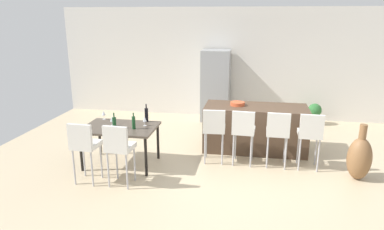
# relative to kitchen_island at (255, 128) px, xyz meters

# --- Properties ---
(ground_plane) EXTENTS (10.00, 10.00, 0.00)m
(ground_plane) POSITION_rel_kitchen_island_xyz_m (-0.34, -0.68, -0.46)
(ground_plane) COLOR #C6B28E
(back_wall) EXTENTS (10.00, 0.12, 2.90)m
(back_wall) POSITION_rel_kitchen_island_xyz_m (-0.34, 2.46, 0.99)
(back_wall) COLOR silver
(back_wall) RESTS_ON ground_plane
(kitchen_island) EXTENTS (2.06, 0.87, 0.92)m
(kitchen_island) POSITION_rel_kitchen_island_xyz_m (0.00, 0.00, 0.00)
(kitchen_island) COLOR #4C3828
(kitchen_island) RESTS_ON ground_plane
(bar_chair_left) EXTENTS (0.42, 0.42, 1.05)m
(bar_chair_left) POSITION_rel_kitchen_island_xyz_m (-0.75, -0.82, 0.24)
(bar_chair_left) COLOR silver
(bar_chair_left) RESTS_ON ground_plane
(bar_chair_middle) EXTENTS (0.42, 0.42, 1.05)m
(bar_chair_middle) POSITION_rel_kitchen_island_xyz_m (-0.22, -0.82, 0.24)
(bar_chair_middle) COLOR silver
(bar_chair_middle) RESTS_ON ground_plane
(bar_chair_right) EXTENTS (0.41, 0.41, 1.05)m
(bar_chair_right) POSITION_rel_kitchen_island_xyz_m (0.39, -0.82, 0.24)
(bar_chair_right) COLOR silver
(bar_chair_right) RESTS_ON ground_plane
(bar_chair_far) EXTENTS (0.41, 0.41, 1.05)m
(bar_chair_far) POSITION_rel_kitchen_island_xyz_m (0.95, -0.82, 0.24)
(bar_chair_far) COLOR silver
(bar_chair_far) RESTS_ON ground_plane
(dining_table) EXTENTS (1.31, 0.90, 0.74)m
(dining_table) POSITION_rel_kitchen_island_xyz_m (-2.43, -1.21, 0.21)
(dining_table) COLOR #4C4238
(dining_table) RESTS_ON ground_plane
(dining_chair_near) EXTENTS (0.42, 0.42, 1.05)m
(dining_chair_near) POSITION_rel_kitchen_island_xyz_m (-2.73, -2.02, 0.24)
(dining_chair_near) COLOR silver
(dining_chair_near) RESTS_ON ground_plane
(dining_chair_far) EXTENTS (0.42, 0.42, 1.05)m
(dining_chair_far) POSITION_rel_kitchen_island_xyz_m (-2.14, -2.02, 0.24)
(dining_chair_far) COLOR silver
(dining_chair_far) RESTS_ON ground_plane
(wine_bottle_end) EXTENTS (0.06, 0.06, 0.30)m
(wine_bottle_end) POSITION_rel_kitchen_island_xyz_m (-2.13, -1.29, 0.40)
(wine_bottle_end) COLOR #194723
(wine_bottle_end) RESTS_ON dining_table
(wine_bottle_middle) EXTENTS (0.07, 0.07, 0.34)m
(wine_bottle_middle) POSITION_rel_kitchen_island_xyz_m (-2.04, -0.82, 0.42)
(wine_bottle_middle) COLOR black
(wine_bottle_middle) RESTS_ON dining_table
(wine_bottle_right) EXTENTS (0.07, 0.07, 0.29)m
(wine_bottle_right) POSITION_rel_kitchen_island_xyz_m (-2.48, -1.33, 0.39)
(wine_bottle_right) COLOR #194723
(wine_bottle_right) RESTS_ON dining_table
(wine_glass_left) EXTENTS (0.07, 0.07, 0.17)m
(wine_glass_left) POSITION_rel_kitchen_island_xyz_m (-2.91, -0.82, 0.40)
(wine_glass_left) COLOR silver
(wine_glass_left) RESTS_ON dining_table
(wine_glass_far) EXTENTS (0.07, 0.07, 0.17)m
(wine_glass_far) POSITION_rel_kitchen_island_xyz_m (-2.59, -1.18, 0.40)
(wine_glass_far) COLOR silver
(wine_glass_far) RESTS_ON dining_table
(wine_glass_near) EXTENTS (0.07, 0.07, 0.17)m
(wine_glass_near) POSITION_rel_kitchen_island_xyz_m (-2.00, -1.08, 0.40)
(wine_glass_near) COLOR silver
(wine_glass_near) RESTS_ON dining_table
(refrigerator) EXTENTS (0.72, 0.68, 1.84)m
(refrigerator) POSITION_rel_kitchen_island_xyz_m (-1.04, 2.02, 0.46)
(refrigerator) COLOR #939699
(refrigerator) RESTS_ON ground_plane
(fruit_bowl) EXTENTS (0.29, 0.29, 0.07)m
(fruit_bowl) POSITION_rel_kitchen_island_xyz_m (-0.37, 0.03, 0.50)
(fruit_bowl) COLOR #C6512D
(fruit_bowl) RESTS_ON kitchen_island
(floor_vase) EXTENTS (0.40, 0.40, 0.97)m
(floor_vase) POSITION_rel_kitchen_island_xyz_m (1.74, -1.09, -0.08)
(floor_vase) COLOR brown
(floor_vase) RESTS_ON ground_plane
(potted_plant) EXTENTS (0.34, 0.34, 0.54)m
(potted_plant) POSITION_rel_kitchen_island_xyz_m (1.49, 2.01, -0.15)
(potted_plant) COLOR #996B4C
(potted_plant) RESTS_ON ground_plane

